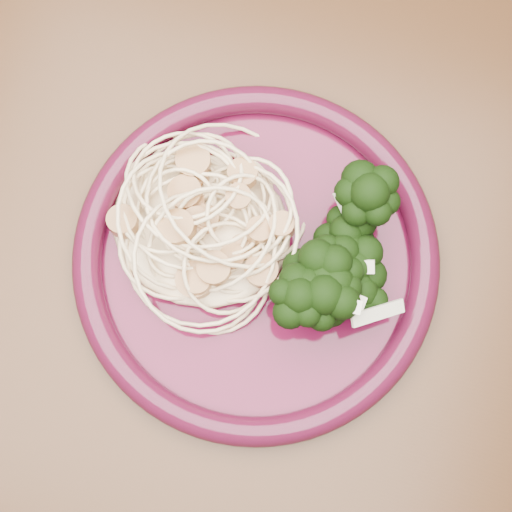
{
  "coord_description": "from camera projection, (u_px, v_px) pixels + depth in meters",
  "views": [
    {
      "loc": [
        0.08,
        -0.09,
        1.31
      ],
      "look_at": [
        0.05,
        0.02,
        0.77
      ],
      "focal_mm": 50.0,
      "sensor_mm": 36.0,
      "label": 1
    }
  ],
  "objects": [
    {
      "name": "onion_garnish",
      "position": [
        331.0,
        282.0,
        0.5
      ],
      "size": [
        0.09,
        0.11,
        0.05
      ],
      "primitive_type": null,
      "rotation": [
        0.0,
        0.0,
        -0.19
      ],
      "color": "beige",
      "rests_on": "broccoli_pile"
    },
    {
      "name": "broccoli_pile",
      "position": [
        326.0,
        290.0,
        0.53
      ],
      "size": [
        0.12,
        0.17,
        0.05
      ],
      "primitive_type": "ellipsoid",
      "rotation": [
        0.0,
        0.0,
        -0.19
      ],
      "color": "black",
      "rests_on": "dinner_plate"
    },
    {
      "name": "scallop_cluster",
      "position": [
        197.0,
        213.0,
        0.51
      ],
      "size": [
        0.16,
        0.16,
        0.04
      ],
      "primitive_type": null,
      "rotation": [
        0.0,
        0.0,
        -0.19
      ],
      "color": "#B6834E",
      "rests_on": "spaghetti_pile"
    },
    {
      "name": "dining_table",
      "position": [
        199.0,
        284.0,
        0.66
      ],
      "size": [
        1.2,
        0.8,
        0.75
      ],
      "color": "#472814",
      "rests_on": "ground"
    },
    {
      "name": "spaghetti_pile",
      "position": [
        201.0,
        226.0,
        0.55
      ],
      "size": [
        0.16,
        0.15,
        0.03
      ],
      "primitive_type": "ellipsoid",
      "rotation": [
        0.0,
        0.0,
        -0.19
      ],
      "color": "beige",
      "rests_on": "dinner_plate"
    },
    {
      "name": "dinner_plate",
      "position": [
        256.0,
        258.0,
        0.56
      ],
      "size": [
        0.34,
        0.34,
        0.02
      ],
      "rotation": [
        0.0,
        0.0,
        -0.19
      ],
      "color": "#480A22",
      "rests_on": "dining_table"
    }
  ]
}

